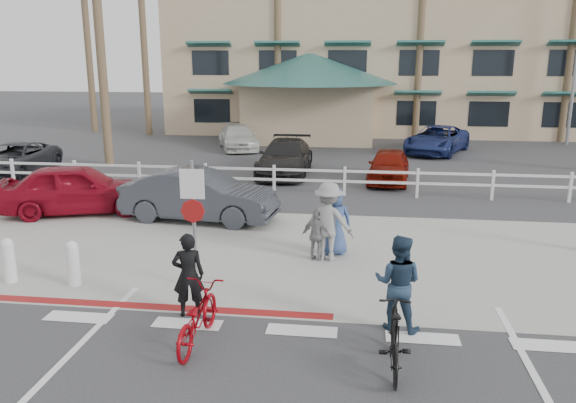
# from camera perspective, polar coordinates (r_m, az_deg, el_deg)

# --- Properties ---
(ground) EXTENTS (140.00, 140.00, 0.00)m
(ground) POSITION_cam_1_polar(r_m,az_deg,el_deg) (9.22, 1.01, -14.76)
(ground) COLOR #333335
(sidewalk_plaza) EXTENTS (22.00, 7.00, 0.01)m
(sidewalk_plaza) POSITION_cam_1_polar(r_m,az_deg,el_deg) (13.32, 3.18, -5.38)
(sidewalk_plaza) COLOR gray
(sidewalk_plaza) RESTS_ON ground
(cross_street) EXTENTS (40.00, 5.00, 0.01)m
(cross_street) POSITION_cam_1_polar(r_m,az_deg,el_deg) (17.13, 4.19, -0.93)
(cross_street) COLOR #333335
(cross_street) RESTS_ON ground
(parking_lot) EXTENTS (50.00, 16.00, 0.01)m
(parking_lot) POSITION_cam_1_polar(r_m,az_deg,el_deg) (26.41, 5.40, 4.41)
(parking_lot) COLOR #333335
(parking_lot) RESTS_ON ground
(curb_red) EXTENTS (7.00, 0.25, 0.02)m
(curb_red) POSITION_cam_1_polar(r_m,az_deg,el_deg) (10.95, -14.31, -10.28)
(curb_red) COLOR maroon
(curb_red) RESTS_ON ground
(rail_fence) EXTENTS (29.40, 0.16, 1.00)m
(rail_fence) POSITION_cam_1_polar(r_m,az_deg,el_deg) (18.94, 6.08, 2.04)
(rail_fence) COLOR silver
(rail_fence) RESTS_ON ground
(building) EXTENTS (28.00, 16.00, 11.30)m
(building) POSITION_cam_1_polar(r_m,az_deg,el_deg) (39.05, 9.39, 15.75)
(building) COLOR tan
(building) RESTS_ON ground
(sign_post) EXTENTS (0.50, 0.10, 2.90)m
(sign_post) POSITION_cam_1_polar(r_m,az_deg,el_deg) (11.12, -9.53, -1.73)
(sign_post) COLOR gray
(sign_post) RESTS_ON ground
(bollard_0) EXTENTS (0.26, 0.26, 0.95)m
(bollard_0) POSITION_cam_1_polar(r_m,az_deg,el_deg) (12.19, -21.00, -5.89)
(bollard_0) COLOR silver
(bollard_0) RESTS_ON ground
(bollard_1) EXTENTS (0.26, 0.26, 0.95)m
(bollard_1) POSITION_cam_1_polar(r_m,az_deg,el_deg) (12.90, -26.51, -5.37)
(bollard_1) COLOR silver
(bollard_1) RESTS_ON ground
(palm_0) EXTENTS (4.00, 4.00, 15.00)m
(palm_0) POSITION_cam_1_polar(r_m,az_deg,el_deg) (38.10, -19.94, 17.96)
(palm_0) COLOR #26521F
(palm_0) RESTS_ON ground
(palm_1) EXTENTS (4.00, 4.00, 13.00)m
(palm_1) POSITION_cam_1_polar(r_m,az_deg,el_deg) (35.50, -14.54, 17.05)
(palm_1) COLOR #26521F
(palm_1) RESTS_ON ground
(palm_3) EXTENTS (4.00, 4.00, 14.00)m
(palm_3) POSITION_cam_1_polar(r_m,az_deg,el_deg) (33.47, -1.06, 18.54)
(palm_3) COLOR #26521F
(palm_3) RESTS_ON ground
(palm_4) EXTENTS (4.00, 4.00, 15.00)m
(palm_4) POSITION_cam_1_polar(r_m,az_deg,el_deg) (34.16, 6.24, 19.21)
(palm_4) COLOR #26521F
(palm_4) RESTS_ON ground
(palm_5) EXTENTS (4.00, 4.00, 13.00)m
(palm_5) POSITION_cam_1_polar(r_m,az_deg,el_deg) (33.23, 13.39, 17.34)
(palm_5) COLOR #26521F
(palm_5) RESTS_ON ground
(palm_7) EXTENTS (4.00, 4.00, 14.00)m
(palm_7) POSITION_cam_1_polar(r_m,az_deg,el_deg) (34.93, 27.20, 16.87)
(palm_7) COLOR #26521F
(palm_7) RESTS_ON ground
(palm_10) EXTENTS (4.00, 4.00, 12.00)m
(palm_10) POSITION_cam_1_polar(r_m,az_deg,el_deg) (25.51, -18.71, 16.94)
(palm_10) COLOR #26521F
(palm_10) RESTS_ON ground
(bike_red) EXTENTS (0.71, 1.82, 0.94)m
(bike_red) POSITION_cam_1_polar(r_m,az_deg,el_deg) (9.28, -9.24, -11.49)
(bike_red) COLOR maroon
(bike_red) RESTS_ON ground
(rider_red) EXTENTS (0.64, 0.51, 1.54)m
(rider_red) POSITION_cam_1_polar(r_m,az_deg,el_deg) (10.15, -10.09, -7.37)
(rider_red) COLOR black
(rider_red) RESTS_ON ground
(bike_black) EXTENTS (0.50, 1.69, 1.01)m
(bike_black) POSITION_cam_1_polar(r_m,az_deg,el_deg) (8.60, 10.80, -13.47)
(bike_black) COLOR black
(bike_black) RESTS_ON ground
(rider_black) EXTENTS (0.94, 0.82, 1.67)m
(rider_black) POSITION_cam_1_polar(r_m,az_deg,el_deg) (9.68, 11.11, -8.11)
(rider_black) COLOR #1F3349
(rider_black) RESTS_ON ground
(pedestrian_a) EXTENTS (1.30, 0.93, 1.82)m
(pedestrian_a) POSITION_cam_1_polar(r_m,az_deg,el_deg) (12.72, 4.14, -2.08)
(pedestrian_a) COLOR gray
(pedestrian_a) RESTS_ON ground
(pedestrian_child) EXTENTS (0.77, 0.52, 1.21)m
(pedestrian_child) POSITION_cam_1_polar(r_m,az_deg,el_deg) (12.74, 2.95, -3.45)
(pedestrian_child) COLOR gray
(pedestrian_child) RESTS_ON ground
(pedestrian_b) EXTENTS (0.86, 0.64, 1.62)m
(pedestrian_b) POSITION_cam_1_polar(r_m,az_deg,el_deg) (13.12, 4.76, -2.03)
(pedestrian_b) COLOR #324879
(pedestrian_b) RESTS_ON ground
(car_white_sedan) EXTENTS (4.55, 2.02, 1.45)m
(car_white_sedan) POSITION_cam_1_polar(r_m,az_deg,el_deg) (16.11, -8.98, 0.60)
(car_white_sedan) COLOR #2E3138
(car_white_sedan) RESTS_ON ground
(car_red_compact) EXTENTS (4.74, 3.08, 1.50)m
(car_red_compact) POSITION_cam_1_polar(r_m,az_deg,el_deg) (17.80, -20.58, 1.24)
(car_red_compact) COLOR maroon
(car_red_compact) RESTS_ON ground
(lot_car_0) EXTENTS (2.27, 4.54, 1.23)m
(lot_car_0) POSITION_cam_1_polar(r_m,az_deg,el_deg) (25.02, -25.97, 3.91)
(lot_car_0) COLOR #24262B
(lot_car_0) RESTS_ON ground
(lot_car_1) EXTENTS (1.93, 4.72, 1.37)m
(lot_car_1) POSITION_cam_1_polar(r_m,az_deg,el_deg) (22.46, -0.28, 4.51)
(lot_car_1) COLOR black
(lot_car_1) RESTS_ON ground
(lot_car_2) EXTENTS (1.81, 3.74, 1.23)m
(lot_car_2) POSITION_cam_1_polar(r_m,az_deg,el_deg) (21.38, 10.20, 3.60)
(lot_car_2) COLOR #6D0E04
(lot_car_2) RESTS_ON ground
(lot_car_4) EXTENTS (3.03, 4.52, 1.22)m
(lot_car_4) POSITION_cam_1_polar(r_m,az_deg,el_deg) (29.05, -5.13, 6.51)
(lot_car_4) COLOR silver
(lot_car_4) RESTS_ON ground
(lot_car_5) EXTENTS (3.93, 5.29, 1.33)m
(lot_car_5) POSITION_cam_1_polar(r_m,az_deg,el_deg) (28.60, 14.89, 6.09)
(lot_car_5) COLOR navy
(lot_car_5) RESTS_ON ground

